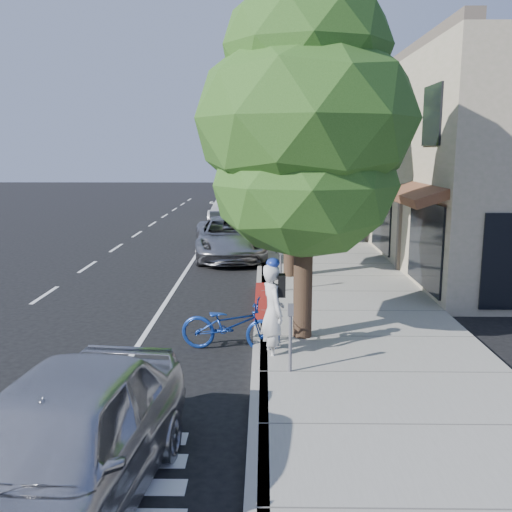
{
  "coord_description": "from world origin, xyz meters",
  "views": [
    {
      "loc": [
        0.07,
        -13.75,
        4.08
      ],
      "look_at": [
        -0.13,
        0.94,
        1.35
      ],
      "focal_mm": 40.0,
      "sensor_mm": 36.0,
      "label": 1
    }
  ],
  "objects_px": {
    "street_tree_0": "(305,125)",
    "street_tree_3": "(280,141)",
    "street_tree_2": "(284,141)",
    "white_pickup": "(234,208)",
    "dark_suv_far": "(232,198)",
    "pedestrian": "(321,220)",
    "street_tree_4": "(278,144)",
    "bicycle": "(230,325)",
    "silver_suv": "(229,238)",
    "near_car_a": "(57,449)",
    "street_tree_5": "(276,141)",
    "cyclist": "(273,312)",
    "street_tree_1": "(291,124)",
    "dark_sedan": "(228,230)"
  },
  "relations": [
    {
      "from": "street_tree_5",
      "to": "white_pickup",
      "type": "bearing_deg",
      "value": -104.04
    },
    {
      "from": "bicycle",
      "to": "cyclist",
      "type": "bearing_deg",
      "value": -112.22
    },
    {
      "from": "street_tree_0",
      "to": "street_tree_3",
      "type": "relative_size",
      "value": 0.96
    },
    {
      "from": "white_pickup",
      "to": "pedestrian",
      "type": "relative_size",
      "value": 4.01
    },
    {
      "from": "street_tree_4",
      "to": "dark_sedan",
      "type": "bearing_deg",
      "value": -101.47
    },
    {
      "from": "pedestrian",
      "to": "bicycle",
      "type": "bearing_deg",
      "value": 41.99
    },
    {
      "from": "street_tree_2",
      "to": "street_tree_5",
      "type": "xyz_separation_m",
      "value": [
        0.0,
        18.0,
        0.28
      ]
    },
    {
      "from": "dark_suv_far",
      "to": "pedestrian",
      "type": "bearing_deg",
      "value": -72.91
    },
    {
      "from": "bicycle",
      "to": "near_car_a",
      "type": "distance_m",
      "value": 5.75
    },
    {
      "from": "street_tree_2",
      "to": "white_pickup",
      "type": "xyz_separation_m",
      "value": [
        -2.52,
        7.91,
        -3.53
      ]
    },
    {
      "from": "street_tree_5",
      "to": "dark_sedan",
      "type": "distance_m",
      "value": 18.21
    },
    {
      "from": "silver_suv",
      "to": "dark_suv_far",
      "type": "bearing_deg",
      "value": 86.66
    },
    {
      "from": "street_tree_1",
      "to": "street_tree_2",
      "type": "relative_size",
      "value": 1.09
    },
    {
      "from": "dark_sedan",
      "to": "near_car_a",
      "type": "xyz_separation_m",
      "value": [
        -0.74,
        -18.39,
        0.1
      ]
    },
    {
      "from": "street_tree_2",
      "to": "white_pickup",
      "type": "distance_m",
      "value": 9.02
    },
    {
      "from": "street_tree_5",
      "to": "cyclist",
      "type": "distance_m",
      "value": 31.23
    },
    {
      "from": "near_car_a",
      "to": "pedestrian",
      "type": "height_order",
      "value": "pedestrian"
    },
    {
      "from": "street_tree_2",
      "to": "white_pickup",
      "type": "height_order",
      "value": "street_tree_2"
    },
    {
      "from": "bicycle",
      "to": "silver_suv",
      "type": "relative_size",
      "value": 0.37
    },
    {
      "from": "street_tree_1",
      "to": "street_tree_4",
      "type": "xyz_separation_m",
      "value": [
        -0.0,
        18.0,
        -0.45
      ]
    },
    {
      "from": "street_tree_5",
      "to": "near_car_a",
      "type": "bearing_deg",
      "value": -94.92
    },
    {
      "from": "street_tree_3",
      "to": "dark_suv_far",
      "type": "distance_m",
      "value": 11.62
    },
    {
      "from": "street_tree_1",
      "to": "near_car_a",
      "type": "distance_m",
      "value": 13.03
    },
    {
      "from": "near_car_a",
      "to": "pedestrian",
      "type": "xyz_separation_m",
      "value": [
        4.89,
        20.16,
        0.1
      ]
    },
    {
      "from": "street_tree_3",
      "to": "dark_suv_far",
      "type": "height_order",
      "value": "street_tree_3"
    },
    {
      "from": "street_tree_5",
      "to": "silver_suv",
      "type": "relative_size",
      "value": 1.37
    },
    {
      "from": "street_tree_3",
      "to": "white_pickup",
      "type": "height_order",
      "value": "street_tree_3"
    },
    {
      "from": "street_tree_1",
      "to": "street_tree_4",
      "type": "bearing_deg",
      "value": 90.0
    },
    {
      "from": "bicycle",
      "to": "dark_suv_far",
      "type": "xyz_separation_m",
      "value": [
        -1.58,
        29.01,
        0.21
      ]
    },
    {
      "from": "street_tree_1",
      "to": "pedestrian",
      "type": "height_order",
      "value": "street_tree_1"
    },
    {
      "from": "cyclist",
      "to": "white_pickup",
      "type": "bearing_deg",
      "value": -12.39
    },
    {
      "from": "street_tree_4",
      "to": "bicycle",
      "type": "bearing_deg",
      "value": -93.54
    },
    {
      "from": "street_tree_1",
      "to": "dark_sedan",
      "type": "bearing_deg",
      "value": 110.26
    },
    {
      "from": "cyclist",
      "to": "dark_suv_far",
      "type": "height_order",
      "value": "cyclist"
    },
    {
      "from": "street_tree_3",
      "to": "pedestrian",
      "type": "bearing_deg",
      "value": -64.98
    },
    {
      "from": "dark_suv_far",
      "to": "street_tree_0",
      "type": "bearing_deg",
      "value": -85.51
    },
    {
      "from": "street_tree_3",
      "to": "bicycle",
      "type": "relative_size",
      "value": 3.75
    },
    {
      "from": "white_pickup",
      "to": "dark_suv_far",
      "type": "height_order",
      "value": "white_pickup"
    },
    {
      "from": "street_tree_4",
      "to": "cyclist",
      "type": "relative_size",
      "value": 3.67
    },
    {
      "from": "street_tree_2",
      "to": "near_car_a",
      "type": "height_order",
      "value": "street_tree_2"
    },
    {
      "from": "street_tree_0",
      "to": "dark_suv_far",
      "type": "relative_size",
      "value": 1.68
    },
    {
      "from": "cyclist",
      "to": "silver_suv",
      "type": "bearing_deg",
      "value": -9.62
    },
    {
      "from": "street_tree_3",
      "to": "white_pickup",
      "type": "distance_m",
      "value": 4.83
    },
    {
      "from": "street_tree_3",
      "to": "white_pickup",
      "type": "bearing_deg",
      "value": 142.83
    },
    {
      "from": "street_tree_4",
      "to": "white_pickup",
      "type": "relative_size",
      "value": 1.12
    },
    {
      "from": "dark_suv_far",
      "to": "pedestrian",
      "type": "height_order",
      "value": "pedestrian"
    },
    {
      "from": "silver_suv",
      "to": "dark_sedan",
      "type": "xyz_separation_m",
      "value": [
        -0.2,
        2.5,
        -0.03
      ]
    },
    {
      "from": "near_car_a",
      "to": "silver_suv",
      "type": "bearing_deg",
      "value": 92.83
    },
    {
      "from": "street_tree_5",
      "to": "dark_suv_far",
      "type": "xyz_separation_m",
      "value": [
        -3.1,
        -1.47,
        -3.98
      ]
    },
    {
      "from": "silver_suv",
      "to": "bicycle",
      "type": "bearing_deg",
      "value": -92.7
    }
  ]
}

